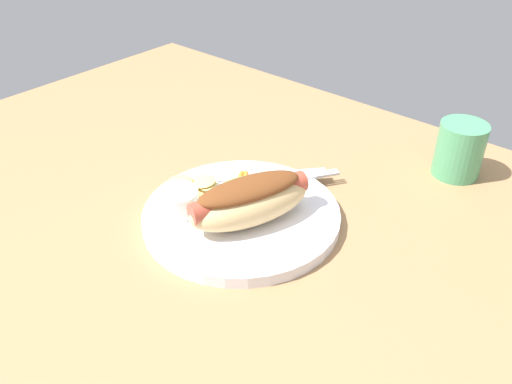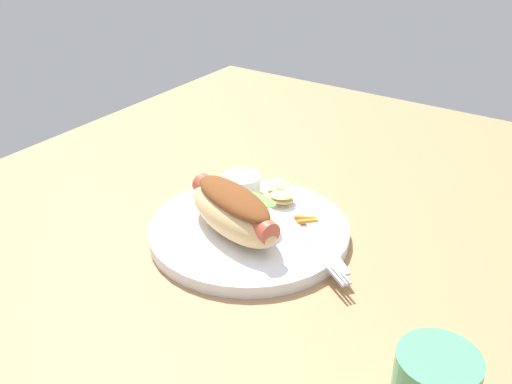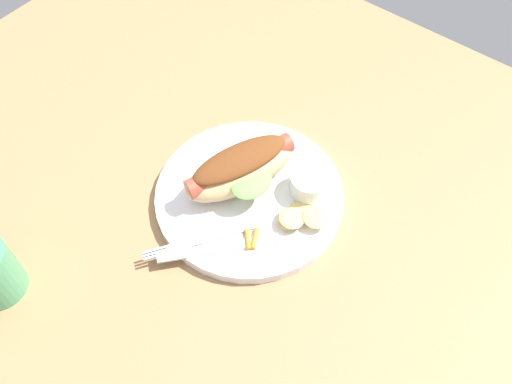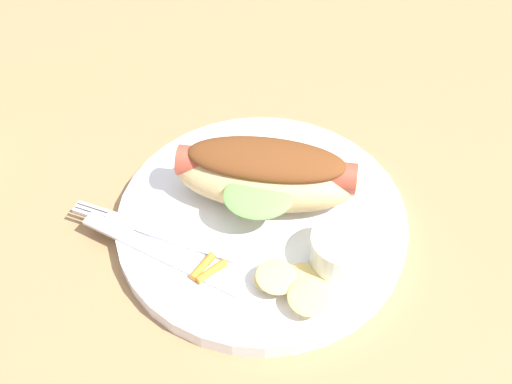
# 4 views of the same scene
# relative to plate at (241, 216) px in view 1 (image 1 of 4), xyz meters

# --- Properties ---
(ground_plane) EXTENTS (1.20, 0.90, 0.02)m
(ground_plane) POSITION_rel_plate_xyz_m (-0.01, -0.03, -0.02)
(ground_plane) COLOR #9E754C
(plate) EXTENTS (0.26, 0.26, 0.02)m
(plate) POSITION_rel_plate_xyz_m (0.00, 0.00, 0.00)
(plate) COLOR white
(plate) RESTS_ON ground_plane
(hot_dog) EXTENTS (0.12, 0.18, 0.06)m
(hot_dog) POSITION_rel_plate_xyz_m (0.02, -0.01, 0.04)
(hot_dog) COLOR #DBB77A
(hot_dog) RESTS_ON plate
(sauce_ramekin) EXTENTS (0.05, 0.05, 0.03)m
(sauce_ramekin) POSITION_rel_plate_xyz_m (-0.06, -0.05, 0.02)
(sauce_ramekin) COLOR white
(sauce_ramekin) RESTS_ON plate
(fork) EXTENTS (0.10, 0.14, 0.00)m
(fork) POSITION_rel_plate_xyz_m (-0.00, 0.09, 0.01)
(fork) COLOR silver
(fork) RESTS_ON plate
(knife) EXTENTS (0.11, 0.13, 0.00)m
(knife) POSITION_rel_plate_xyz_m (-0.02, 0.09, 0.01)
(knife) COLOR silver
(knife) RESTS_ON plate
(chips_pile) EXTENTS (0.07, 0.07, 0.02)m
(chips_pile) POSITION_rel_plate_xyz_m (-0.08, -0.01, 0.02)
(chips_pile) COLOR #E5C56F
(chips_pile) RESTS_ON plate
(carrot_garnish) EXTENTS (0.03, 0.03, 0.01)m
(carrot_garnish) POSITION_rel_plate_xyz_m (-0.05, 0.06, 0.01)
(carrot_garnish) COLOR orange
(carrot_garnish) RESTS_ON plate
(drinking_cup) EXTENTS (0.07, 0.07, 0.08)m
(drinking_cup) POSITION_rel_plate_xyz_m (0.16, 0.30, 0.03)
(drinking_cup) COLOR #4C9E6B
(drinking_cup) RESTS_ON ground_plane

